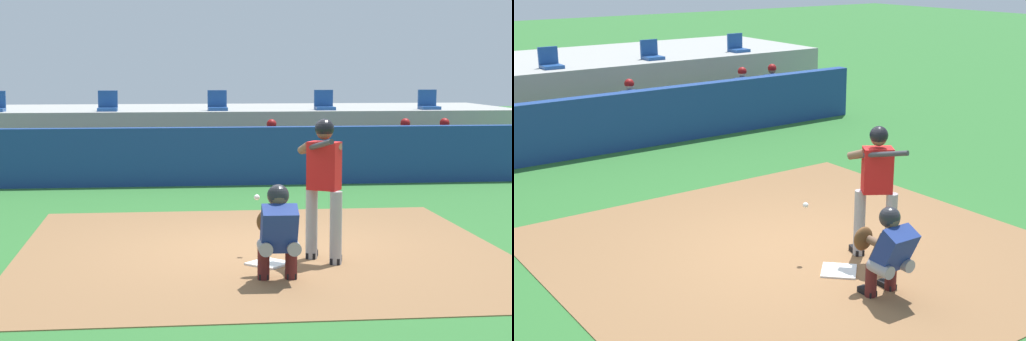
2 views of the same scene
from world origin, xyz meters
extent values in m
plane|color=#2D6B2D|center=(0.00, 0.00, 0.00)|extent=(80.00, 80.00, 0.00)
cube|color=olive|center=(0.00, 0.00, 0.01)|extent=(6.40, 6.40, 0.01)
cube|color=white|center=(0.00, -0.80, 0.02)|extent=(0.62, 0.62, 0.02)
cylinder|color=#99999E|center=(0.58, -0.54, 0.46)|extent=(0.15, 0.15, 0.92)
cylinder|color=#99999E|center=(0.82, -0.87, 0.46)|extent=(0.15, 0.15, 0.92)
cube|color=red|center=(0.70, -0.70, 1.22)|extent=(0.45, 0.41, 0.60)
sphere|color=brown|center=(0.70, -0.70, 1.65)|extent=(0.21, 0.21, 0.21)
sphere|color=black|center=(0.70, -0.70, 1.68)|extent=(0.24, 0.24, 0.24)
cylinder|color=brown|center=(0.48, -0.54, 1.43)|extent=(0.16, 0.27, 0.17)
cylinder|color=brown|center=(0.67, -0.60, 1.43)|extent=(0.51, 0.43, 0.18)
cylinder|color=#333338|center=(0.57, -0.83, 1.48)|extent=(0.30, 0.83, 0.24)
cube|color=black|center=(0.60, -0.48, 0.04)|extent=(0.20, 0.28, 0.09)
cube|color=black|center=(0.84, -0.82, 0.04)|extent=(0.20, 0.28, 0.09)
cylinder|color=gray|center=(-0.16, -1.69, 0.42)|extent=(0.17, 0.32, 0.16)
cylinder|color=#4C1919|center=(-0.15, -1.54, 0.21)|extent=(0.14, 0.14, 0.42)
cube|color=black|center=(-0.15, -1.48, 0.04)|extent=(0.12, 0.24, 0.08)
cylinder|color=gray|center=(0.16, -1.69, 0.42)|extent=(0.17, 0.32, 0.16)
cylinder|color=#4C1919|center=(0.17, -1.54, 0.21)|extent=(0.14, 0.14, 0.42)
cube|color=black|center=(0.17, -1.48, 0.04)|extent=(0.12, 0.24, 0.08)
cube|color=navy|center=(0.00, -1.74, 0.64)|extent=(0.41, 0.45, 0.57)
cube|color=#2D2D33|center=(0.01, -1.62, 0.64)|extent=(0.39, 0.26, 0.45)
sphere|color=brown|center=(0.00, -1.66, 0.98)|extent=(0.21, 0.21, 0.21)
sphere|color=#232328|center=(0.00, -1.64, 1.00)|extent=(0.25, 0.25, 0.25)
cylinder|color=brown|center=(-0.03, -1.51, 0.64)|extent=(0.11, 0.45, 0.10)
ellipsoid|color=brown|center=(-0.07, -1.29, 0.64)|extent=(0.28, 0.13, 0.30)
sphere|color=white|center=(-0.09, -0.21, 0.76)|extent=(0.07, 0.07, 0.07)
cube|color=navy|center=(0.00, 6.50, 0.60)|extent=(13.00, 0.30, 1.20)
cube|color=olive|center=(0.00, 7.50, 0.23)|extent=(11.80, 0.44, 0.45)
cylinder|color=#939399|center=(0.94, 7.25, 0.49)|extent=(0.15, 0.40, 0.15)
cylinder|color=#939399|center=(0.94, 7.05, 0.23)|extent=(0.13, 0.13, 0.45)
cube|color=maroon|center=(0.94, 7.00, 0.04)|extent=(0.11, 0.24, 0.08)
cylinder|color=#939399|center=(1.20, 7.25, 0.49)|extent=(0.15, 0.40, 0.15)
cylinder|color=#939399|center=(1.20, 7.05, 0.23)|extent=(0.13, 0.13, 0.45)
cube|color=maroon|center=(1.20, 7.00, 0.04)|extent=(0.11, 0.24, 0.08)
cube|color=navy|center=(1.07, 7.47, 0.76)|extent=(0.36, 0.22, 0.54)
sphere|color=beige|center=(1.07, 7.47, 1.15)|extent=(0.20, 0.20, 0.20)
sphere|color=maroon|center=(1.07, 7.47, 1.19)|extent=(0.22, 0.22, 0.22)
cylinder|color=beige|center=(0.87, 7.33, 0.65)|extent=(0.09, 0.41, 0.22)
cylinder|color=beige|center=(1.27, 7.33, 0.65)|extent=(0.09, 0.41, 0.22)
cylinder|color=#939399|center=(3.95, 7.25, 0.49)|extent=(0.15, 0.40, 0.15)
cylinder|color=#939399|center=(3.95, 7.05, 0.23)|extent=(0.13, 0.13, 0.45)
cube|color=maroon|center=(3.95, 7.00, 0.04)|extent=(0.11, 0.24, 0.08)
cylinder|color=#939399|center=(4.21, 7.25, 0.49)|extent=(0.15, 0.40, 0.15)
cylinder|color=#939399|center=(4.21, 7.05, 0.23)|extent=(0.13, 0.13, 0.45)
cube|color=maroon|center=(4.21, 7.00, 0.04)|extent=(0.11, 0.24, 0.08)
cube|color=navy|center=(4.08, 7.47, 0.76)|extent=(0.36, 0.22, 0.54)
sphere|color=beige|center=(4.08, 7.47, 1.15)|extent=(0.20, 0.20, 0.20)
sphere|color=maroon|center=(4.08, 7.47, 1.19)|extent=(0.22, 0.22, 0.22)
cylinder|color=beige|center=(3.88, 7.33, 0.65)|extent=(0.09, 0.41, 0.22)
cylinder|color=beige|center=(4.28, 7.33, 0.65)|extent=(0.09, 0.41, 0.22)
cylinder|color=#939399|center=(4.85, 7.25, 0.49)|extent=(0.15, 0.40, 0.15)
cylinder|color=#939399|center=(4.85, 7.05, 0.23)|extent=(0.13, 0.13, 0.45)
cube|color=maroon|center=(4.85, 7.00, 0.04)|extent=(0.11, 0.24, 0.08)
cylinder|color=#939399|center=(5.11, 7.25, 0.49)|extent=(0.15, 0.40, 0.15)
cylinder|color=#939399|center=(5.11, 7.05, 0.23)|extent=(0.13, 0.13, 0.45)
cube|color=maroon|center=(5.11, 7.00, 0.04)|extent=(0.11, 0.24, 0.08)
cube|color=navy|center=(4.98, 7.47, 0.76)|extent=(0.36, 0.22, 0.54)
sphere|color=#996B4C|center=(4.98, 7.47, 1.15)|extent=(0.20, 0.20, 0.20)
sphere|color=maroon|center=(4.98, 7.47, 1.19)|extent=(0.22, 0.22, 0.22)
cylinder|color=#996B4C|center=(4.78, 7.33, 0.65)|extent=(0.09, 0.41, 0.22)
cylinder|color=#996B4C|center=(5.18, 7.33, 0.65)|extent=(0.09, 0.41, 0.22)
cube|color=#9E9E99|center=(0.00, 10.90, 0.70)|extent=(15.00, 4.40, 1.40)
cube|color=#1E478C|center=(0.00, 9.30, 1.44)|extent=(0.46, 0.46, 0.08)
cube|color=#1E478C|center=(0.00, 9.50, 1.68)|extent=(0.46, 0.06, 0.40)
cube|color=#1E478C|center=(2.60, 9.30, 1.44)|extent=(0.46, 0.46, 0.08)
cube|color=#1E478C|center=(2.60, 9.50, 1.68)|extent=(0.46, 0.06, 0.40)
cube|color=#1E478C|center=(5.20, 9.30, 1.44)|extent=(0.46, 0.46, 0.08)
cube|color=#1E478C|center=(5.20, 9.50, 1.68)|extent=(0.46, 0.06, 0.40)
camera|label=1|loc=(-1.26, -11.04, 2.44)|focal=59.80mm
camera|label=2|loc=(-5.66, -7.09, 3.86)|focal=50.35mm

